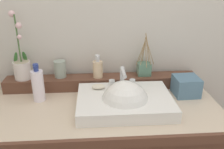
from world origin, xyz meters
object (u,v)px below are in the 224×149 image
object	(u,v)px
soap_bar	(98,87)
tissue_box	(186,86)
tumbler_cup	(60,69)
sink_basin	(125,103)
lotion_bottle	(38,85)
potted_plant	(22,65)
soap_dispenser	(98,69)
reed_diffuser	(144,68)

from	to	relation	value
soap_bar	tissue_box	size ratio (longest dim) A/B	0.54
tumbler_cup	tissue_box	world-z (taller)	tumbler_cup
sink_basin	lotion_bottle	world-z (taller)	lotion_bottle
potted_plant	lotion_bottle	distance (m)	0.19
potted_plant	tissue_box	world-z (taller)	potted_plant
soap_dispenser	lotion_bottle	bearing A→B (deg)	-158.27
sink_basin	potted_plant	xyz separation A→B (m)	(-0.55, 0.25, 0.12)
tissue_box	reed_diffuser	bearing A→B (deg)	147.06
tumbler_cup	soap_dispenser	bearing A→B (deg)	-5.61
soap_dispenser	reed_diffuser	bearing A→B (deg)	4.24
tumbler_cup	sink_basin	bearing A→B (deg)	-37.02
soap_bar	sink_basin	bearing A→B (deg)	-38.71
soap_bar	potted_plant	distance (m)	0.45
sink_basin	potted_plant	world-z (taller)	potted_plant
soap_bar	tissue_box	xyz separation A→B (m)	(0.48, 0.02, -0.02)
reed_diffuser	lotion_bottle	size ratio (longest dim) A/B	1.22
lotion_bottle	tissue_box	world-z (taller)	lotion_bottle
tissue_box	soap_bar	bearing A→B (deg)	-177.87
soap_dispenser	reed_diffuser	xyz separation A→B (m)	(0.27, 0.02, -0.01)
reed_diffuser	tissue_box	xyz separation A→B (m)	(0.21, -0.14, -0.06)
soap_bar	soap_dispenser	size ratio (longest dim) A/B	0.53
soap_dispenser	lotion_bottle	xyz separation A→B (m)	(-0.31, -0.12, -0.03)
sink_basin	reed_diffuser	world-z (taller)	reed_diffuser
sink_basin	lotion_bottle	bearing A→B (deg)	165.68
sink_basin	potted_plant	distance (m)	0.62
lotion_bottle	potted_plant	bearing A→B (deg)	128.54
tissue_box	lotion_bottle	bearing A→B (deg)	-179.39
sink_basin	soap_dispenser	size ratio (longest dim) A/B	3.51
tissue_box	soap_dispenser	bearing A→B (deg)	166.39
potted_plant	lotion_bottle	xyz separation A→B (m)	(0.11, -0.14, -0.06)
reed_diffuser	tissue_box	distance (m)	0.26
sink_basin	tissue_box	world-z (taller)	sink_basin
lotion_bottle	reed_diffuser	bearing A→B (deg)	13.95
reed_diffuser	sink_basin	bearing A→B (deg)	-118.97
soap_bar	potted_plant	world-z (taller)	potted_plant
sink_basin	potted_plant	size ratio (longest dim) A/B	1.24
sink_basin	soap_bar	distance (m)	0.17
soap_dispenser	lotion_bottle	distance (m)	0.34
sink_basin	tissue_box	distance (m)	0.37
soap_bar	potted_plant	bearing A→B (deg)	160.71
sink_basin	soap_bar	xyz separation A→B (m)	(-0.13, 0.10, 0.04)
tumbler_cup	tissue_box	size ratio (longest dim) A/B	0.74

